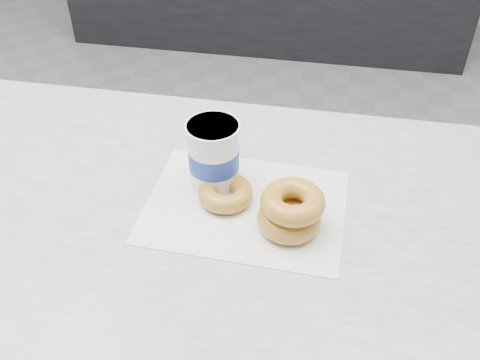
% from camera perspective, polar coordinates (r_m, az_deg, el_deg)
% --- Properties ---
extents(ground, '(5.00, 5.00, 0.00)m').
position_cam_1_polar(ground, '(2.00, -5.80, -10.17)').
color(ground, gray).
rests_on(ground, ground).
extents(counter, '(3.06, 0.76, 0.90)m').
position_cam_1_polar(counter, '(1.31, -14.19, -17.01)').
color(counter, '#333335').
rests_on(counter, ground).
extents(wax_paper, '(0.35, 0.27, 0.00)m').
position_cam_1_polar(wax_paper, '(0.92, 0.57, -2.77)').
color(wax_paper, silver).
rests_on(wax_paper, counter).
extents(donut_single, '(0.12, 0.12, 0.03)m').
position_cam_1_polar(donut_single, '(0.92, -1.56, -1.37)').
color(donut_single, '#C38C35').
rests_on(donut_single, wax_paper).
extents(donut_stack, '(0.14, 0.14, 0.07)m').
position_cam_1_polar(donut_stack, '(0.86, 5.44, -3.27)').
color(donut_stack, '#C38C35').
rests_on(donut_stack, wax_paper).
extents(coffee_cup, '(0.11, 0.11, 0.13)m').
position_cam_1_polar(coffee_cup, '(0.93, -2.83, 2.71)').
color(coffee_cup, white).
rests_on(coffee_cup, counter).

